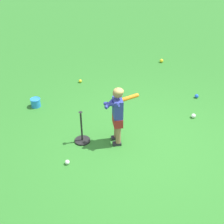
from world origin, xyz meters
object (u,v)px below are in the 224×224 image
at_px(play_ball_midfield, 193,116).
at_px(batting_tee, 82,137).
at_px(play_ball_far_right, 161,61).
at_px(toy_bucket, 36,102).
at_px(play_ball_far_left, 197,96).
at_px(play_ball_near_batter, 67,162).
at_px(play_ball_center_lawn, 80,81).
at_px(child_batter, 118,111).

xyz_separation_m(play_ball_midfield, batting_tee, (-2.30, -0.04, 0.06)).
height_order(play_ball_far_right, toy_bucket, toy_bucket).
xyz_separation_m(play_ball_far_right, play_ball_far_left, (-0.16, -2.08, -0.01)).
height_order(play_ball_far_right, play_ball_near_batter, play_ball_far_right).
distance_m(play_ball_far_right, play_ball_center_lawn, 2.53).
distance_m(play_ball_center_lawn, play_ball_midfield, 2.89).
height_order(play_ball_center_lawn, toy_bucket, toy_bucket).
relative_size(play_ball_center_lawn, toy_bucket, 0.37).
height_order(play_ball_midfield, play_ball_far_left, play_ball_midfield).
distance_m(child_batter, play_ball_near_batter, 1.18).
height_order(play_ball_far_left, toy_bucket, toy_bucket).
distance_m(play_ball_midfield, batting_tee, 2.31).
xyz_separation_m(play_ball_far_right, play_ball_near_batter, (-3.34, -3.31, -0.01)).
bearing_deg(play_ball_far_right, toy_bucket, -160.08).
bearing_deg(child_batter, play_ball_near_batter, -162.90).
relative_size(child_batter, play_ball_far_right, 10.40).
relative_size(play_ball_far_right, play_ball_center_lawn, 1.31).
relative_size(child_batter, toy_bucket, 5.00).
xyz_separation_m(child_batter, batting_tee, (-0.59, 0.21, -0.55)).
xyz_separation_m(play_ball_center_lawn, play_ball_far_left, (2.31, -1.57, 0.00)).
bearing_deg(play_ball_near_batter, play_ball_midfield, 11.49).
bearing_deg(toy_bucket, play_ball_near_batter, -81.69).
height_order(play_ball_far_right, batting_tee, batting_tee).
xyz_separation_m(batting_tee, toy_bucket, (-0.66, 1.49, -0.01)).
height_order(batting_tee, toy_bucket, batting_tee).
distance_m(play_ball_far_left, toy_bucket, 3.55).
bearing_deg(batting_tee, toy_bucket, 114.06).
distance_m(play_ball_center_lawn, play_ball_far_left, 2.80).
xyz_separation_m(play_ball_near_batter, batting_tee, (0.37, 0.50, 0.07)).
xyz_separation_m(play_ball_far_left, toy_bucket, (-3.47, 0.76, 0.05)).
distance_m(play_ball_center_lawn, batting_tee, 2.35).
bearing_deg(play_ball_far_right, play_ball_near_batter, -135.31).
bearing_deg(play_ball_near_batter, play_ball_far_right, 44.69).
bearing_deg(child_batter, play_ball_far_right, 51.72).
bearing_deg(play_ball_midfield, play_ball_far_left, 53.66).
bearing_deg(play_ball_midfield, batting_tee, -179.03).
relative_size(play_ball_far_right, toy_bucket, 0.48).
height_order(play_ball_midfield, toy_bucket, toy_bucket).
xyz_separation_m(child_batter, play_ball_far_left, (2.21, 0.93, -0.61)).
bearing_deg(play_ball_midfield, child_batter, -171.80).
distance_m(play_ball_center_lawn, play_ball_near_batter, 2.93).
bearing_deg(child_batter, play_ball_center_lawn, 92.28).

